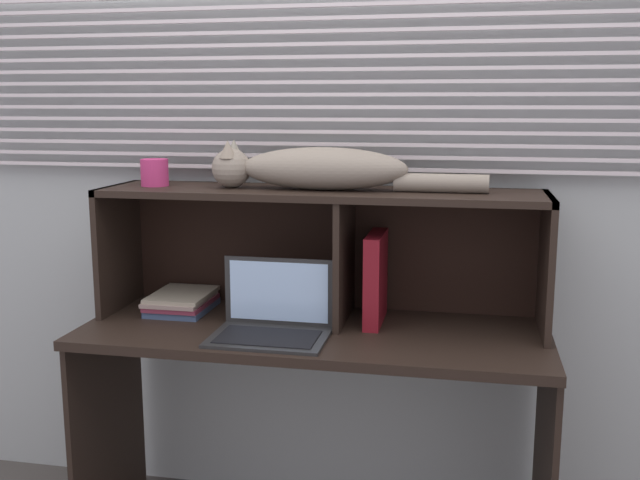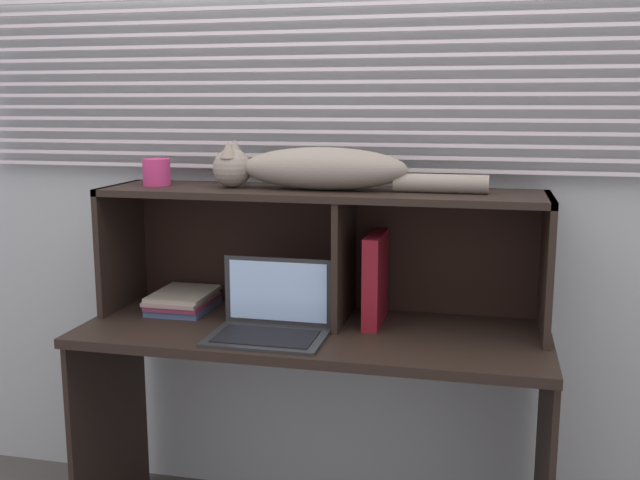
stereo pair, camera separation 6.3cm
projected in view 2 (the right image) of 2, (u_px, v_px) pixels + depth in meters
The scene contains 8 objects.
back_panel_with_blinds at pixel (334, 153), 2.51m from camera, with size 4.40×0.08×2.50m.
desk at pixel (312, 371), 2.33m from camera, with size 1.45×0.56×0.73m.
hutch_shelf_unit at pixel (325, 227), 2.38m from camera, with size 1.41×0.33×0.42m.
cat at pixel (316, 169), 2.32m from camera, with size 0.87×0.16×0.15m.
laptop at pixel (271, 320), 2.23m from camera, with size 0.35×0.25×0.22m.
binder_upright at pixel (375, 279), 2.34m from camera, with size 0.05×0.24×0.29m, color maroon.
book_stack at pixel (183, 301), 2.50m from camera, with size 0.19×0.25×0.06m.
small_basket at pixel (157, 172), 2.44m from camera, with size 0.09×0.09×0.09m, color #C7346F.
Camera 2 is at (0.52, -1.92, 1.42)m, focal length 41.44 mm.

